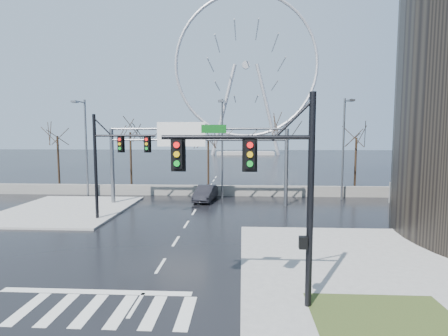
# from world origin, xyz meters

# --- Properties ---
(ground) EXTENTS (260.00, 260.00, 0.00)m
(ground) POSITION_xyz_m (0.00, 0.00, 0.00)
(ground) COLOR black
(ground) RESTS_ON ground
(sidewalk_right_ext) EXTENTS (12.00, 10.00, 0.15)m
(sidewalk_right_ext) POSITION_xyz_m (10.00, 2.00, 0.07)
(sidewalk_right_ext) COLOR gray
(sidewalk_right_ext) RESTS_ON ground
(sidewalk_far) EXTENTS (10.00, 12.00, 0.15)m
(sidewalk_far) POSITION_xyz_m (-11.00, 12.00, 0.07)
(sidewalk_far) COLOR gray
(sidewalk_far) RESTS_ON ground
(grass_strip) EXTENTS (5.00, 4.00, 0.02)m
(grass_strip) POSITION_xyz_m (9.00, -5.00, 0.15)
(grass_strip) COLOR #2E411B
(grass_strip) RESTS_ON sidewalk_near
(barrier_wall) EXTENTS (52.00, 0.50, 1.10)m
(barrier_wall) POSITION_xyz_m (0.00, 20.00, 0.55)
(barrier_wall) COLOR slate
(barrier_wall) RESTS_ON ground
(signal_mast_near) EXTENTS (5.52, 0.41, 8.00)m
(signal_mast_near) POSITION_xyz_m (5.14, -4.04, 4.87)
(signal_mast_near) COLOR black
(signal_mast_near) RESTS_ON ground
(signal_mast_far) EXTENTS (4.72, 0.41, 8.00)m
(signal_mast_far) POSITION_xyz_m (-5.87, 8.96, 4.83)
(signal_mast_far) COLOR black
(signal_mast_far) RESTS_ON ground
(sign_gantry) EXTENTS (16.36, 0.40, 7.60)m
(sign_gantry) POSITION_xyz_m (-0.38, 14.96, 5.18)
(sign_gantry) COLOR slate
(sign_gantry) RESTS_ON ground
(streetlight_left) EXTENTS (0.50, 2.55, 10.00)m
(streetlight_left) POSITION_xyz_m (-12.00, 18.16, 5.89)
(streetlight_left) COLOR slate
(streetlight_left) RESTS_ON ground
(streetlight_mid) EXTENTS (0.50, 2.55, 10.00)m
(streetlight_mid) POSITION_xyz_m (2.00, 18.16, 5.89)
(streetlight_mid) COLOR slate
(streetlight_mid) RESTS_ON ground
(streetlight_right) EXTENTS (0.50, 2.55, 10.00)m
(streetlight_right) POSITION_xyz_m (14.00, 18.16, 5.89)
(streetlight_right) COLOR slate
(streetlight_right) RESTS_ON ground
(tree_far_left) EXTENTS (3.50, 3.50, 7.00)m
(tree_far_left) POSITION_xyz_m (-18.00, 24.00, 5.57)
(tree_far_left) COLOR black
(tree_far_left) RESTS_ON ground
(tree_left) EXTENTS (3.75, 3.75, 7.50)m
(tree_left) POSITION_xyz_m (-9.00, 23.50, 5.98)
(tree_left) COLOR black
(tree_left) RESTS_ON ground
(tree_center) EXTENTS (3.25, 3.25, 6.50)m
(tree_center) POSITION_xyz_m (0.00, 24.50, 5.17)
(tree_center) COLOR black
(tree_center) RESTS_ON ground
(tree_right) EXTENTS (3.90, 3.90, 7.80)m
(tree_right) POSITION_xyz_m (9.00, 23.50, 6.22)
(tree_right) COLOR black
(tree_right) RESTS_ON ground
(tree_far_right) EXTENTS (3.40, 3.40, 6.80)m
(tree_far_right) POSITION_xyz_m (17.00, 24.00, 5.41)
(tree_far_right) COLOR black
(tree_far_right) RESTS_ON ground
(ferris_wheel) EXTENTS (45.00, 6.00, 50.91)m
(ferris_wheel) POSITION_xyz_m (5.00, 95.00, 26.13)
(ferris_wheel) COLOR gray
(ferris_wheel) RESTS_ON ground
(car) EXTENTS (2.18, 4.80, 1.53)m
(car) POSITION_xyz_m (0.46, 17.00, 0.76)
(car) COLOR black
(car) RESTS_ON ground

